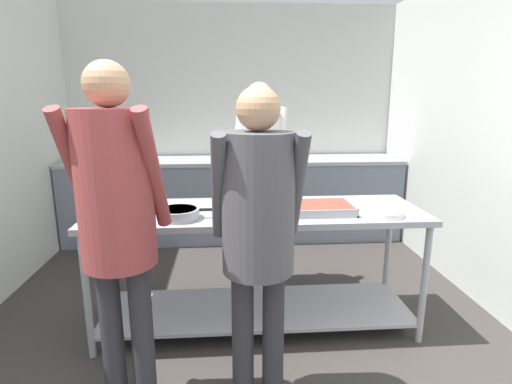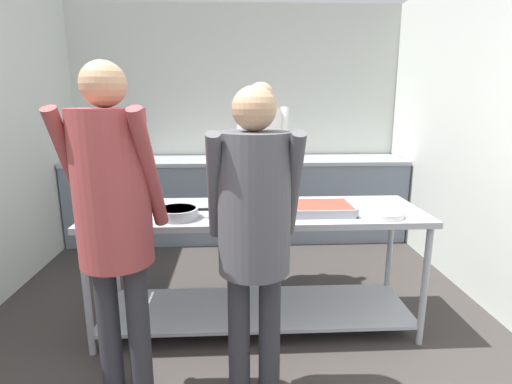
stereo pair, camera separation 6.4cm
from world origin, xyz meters
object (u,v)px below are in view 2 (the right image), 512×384
object	(u,v)px
guest_serving_right	(113,206)
water_bottle	(285,146)
sauce_pan	(178,213)
serving_tray_vegetables	(315,209)
cook_behind_counter	(261,163)
serving_tray_roast	(245,213)
plate_stack	(382,213)
broccoli_bowl	(137,201)
guest_serving_left	(254,219)

from	to	relation	value
guest_serving_right	water_bottle	xyz separation A→B (m)	(1.15, 2.62, -0.02)
sauce_pan	serving_tray_vegetables	bearing A→B (deg)	5.49
sauce_pan	cook_behind_counter	bearing A→B (deg)	54.73
serving_tray_roast	serving_tray_vegetables	world-z (taller)	same
serving_tray_roast	guest_serving_right	size ratio (longest dim) A/B	0.21
sauce_pan	plate_stack	world-z (taller)	sauce_pan
cook_behind_counter	serving_tray_vegetables	bearing A→B (deg)	-66.55
sauce_pan	water_bottle	distance (m)	2.27
broccoli_bowl	water_bottle	size ratio (longest dim) A/B	0.60
guest_serving_right	water_bottle	size ratio (longest dim) A/B	5.60
broccoli_bowl	sauce_pan	xyz separation A→B (m)	(0.33, -0.33, 0.00)
sauce_pan	guest_serving_left	size ratio (longest dim) A/B	0.24
broccoli_bowl	guest_serving_right	bearing A→B (deg)	-82.85
guest_serving_left	cook_behind_counter	size ratio (longest dim) A/B	0.96
plate_stack	cook_behind_counter	bearing A→B (deg)	131.22
serving_tray_roast	guest_serving_right	bearing A→B (deg)	-138.80
guest_serving_right	cook_behind_counter	bearing A→B (deg)	59.93
guest_serving_left	cook_behind_counter	world-z (taller)	cook_behind_counter
guest_serving_right	cook_behind_counter	size ratio (longest dim) A/B	1.02
guest_serving_right	guest_serving_left	bearing A→B (deg)	-0.40
broccoli_bowl	guest_serving_left	bearing A→B (deg)	-48.62
serving_tray_roast	guest_serving_left	size ratio (longest dim) A/B	0.23
sauce_pan	guest_serving_left	bearing A→B (deg)	-51.18
serving_tray_roast	cook_behind_counter	xyz separation A→B (m)	(0.15, 0.81, 0.19)
guest_serving_left	serving_tray_vegetables	bearing A→B (deg)	56.31
broccoli_bowl	serving_tray_vegetables	distance (m)	1.25
cook_behind_counter	water_bottle	distance (m)	1.30
guest_serving_left	serving_tray_roast	bearing A→B (deg)	93.38
guest_serving_right	plate_stack	bearing A→B (deg)	19.46
broccoli_bowl	serving_tray_vegetables	world-z (taller)	broccoli_bowl
serving_tray_roast	plate_stack	world-z (taller)	serving_tray_roast
cook_behind_counter	guest_serving_right	bearing A→B (deg)	-120.07
plate_stack	guest_serving_right	distance (m)	1.63
guest_serving_left	water_bottle	distance (m)	2.67
serving_tray_roast	water_bottle	bearing A→B (deg)	76.24
serving_tray_vegetables	plate_stack	xyz separation A→B (m)	(0.42, -0.11, -0.01)
broccoli_bowl	guest_serving_right	size ratio (longest dim) A/B	0.11
plate_stack	serving_tray_vegetables	bearing A→B (deg)	165.51
cook_behind_counter	water_bottle	size ratio (longest dim) A/B	5.47
broccoli_bowl	serving_tray_roast	size ratio (longest dim) A/B	0.50
broccoli_bowl	serving_tray_vegetables	xyz separation A→B (m)	(1.22, -0.24, -0.01)
serving_tray_roast	water_bottle	world-z (taller)	water_bottle
guest_serving_left	cook_behind_counter	distance (m)	1.39
plate_stack	water_bottle	size ratio (longest dim) A/B	0.86
guest_serving_left	plate_stack	bearing A→B (deg)	32.62
broccoli_bowl	guest_serving_left	size ratio (longest dim) A/B	0.11
serving_tray_roast	guest_serving_left	xyz separation A→B (m)	(0.03, -0.57, 0.14)
plate_stack	guest_serving_left	size ratio (longest dim) A/B	0.16
plate_stack	serving_tray_roast	bearing A→B (deg)	178.50
serving_tray_vegetables	guest_serving_left	size ratio (longest dim) A/B	0.30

